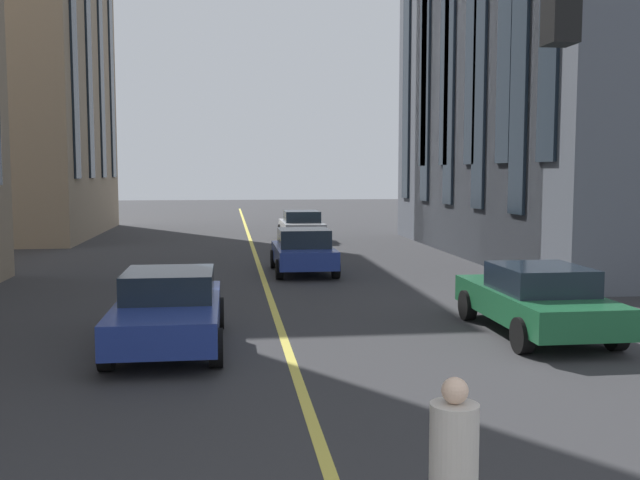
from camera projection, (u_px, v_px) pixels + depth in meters
lane_centre_line at (261, 271)px, 23.01m from camera, size 80.00×0.16×0.01m
car_green_near at (536, 299)px, 14.05m from camera, size 4.40×1.95×1.37m
car_blue_far at (303, 251)px, 22.60m from camera, size 3.90×1.89×1.40m
car_silver_parked_a at (301, 225)px, 33.57m from camera, size 4.40×1.95×1.37m
car_blue_trailing at (169, 309)px, 13.04m from camera, size 4.40×1.95×1.37m
pedestrian_near at (453, 479)px, 5.59m from camera, size 0.38×0.38×1.60m
building_right_near at (605, 78)px, 28.45m from camera, size 16.87×12.65×13.64m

